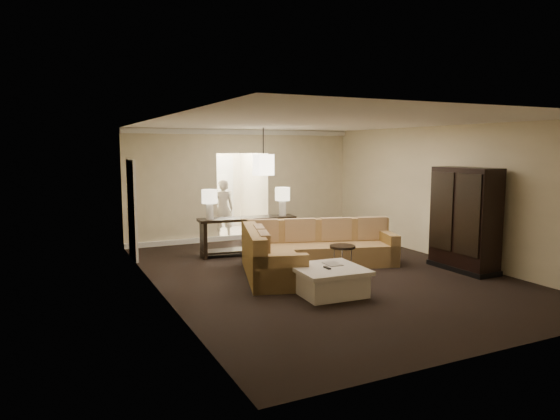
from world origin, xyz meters
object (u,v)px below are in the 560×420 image
coffee_table (328,280)px  drink_table (342,254)px  sectional_sofa (305,251)px  armoire (464,221)px  console_table (247,232)px  person (223,206)px

coffee_table → drink_table: size_ratio=1.95×
sectional_sofa → armoire: 3.10m
sectional_sofa → coffee_table: 1.62m
sectional_sofa → drink_table: bearing=-48.8°
sectional_sofa → armoire: armoire is taller
sectional_sofa → console_table: (-0.49, 1.77, 0.13)m
console_table → person: size_ratio=1.28×
coffee_table → console_table: console_table is taller
console_table → person: person is taller
armoire → console_table: bearing=136.1°
coffee_table → armoire: 3.24m
sectional_sofa → console_table: size_ratio=1.65×
drink_table → sectional_sofa: bearing=114.2°
armoire → drink_table: armoire is taller
sectional_sofa → console_table: 1.84m
drink_table → console_table: bearing=108.2°
armoire → coffee_table: bearing=-175.8°
person → sectional_sofa: bearing=106.1°
coffee_table → armoire: armoire is taller
coffee_table → person: (0.11, 5.47, 0.63)m
sectional_sofa → console_table: bearing=122.4°
drink_table → person: size_ratio=0.34×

